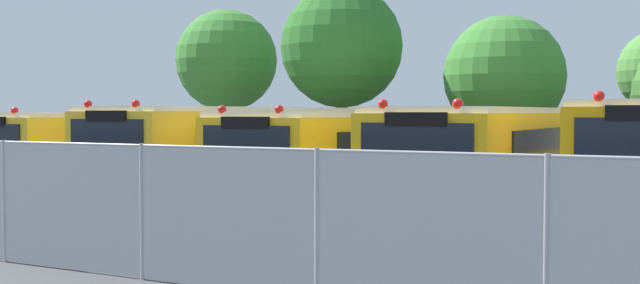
# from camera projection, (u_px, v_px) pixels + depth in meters

# --- Properties ---
(ground_plane) EXTENTS (160.00, 160.00, 0.00)m
(ground_plane) POSITION_uv_depth(u_px,v_px,m) (362.00, 205.00, 20.11)
(ground_plane) COLOR #424244
(school_bus_0) EXTENTS (2.69, 10.98, 2.51)m
(school_bus_0) POSITION_uv_depth(u_px,v_px,m) (139.00, 148.00, 23.32)
(school_bus_0) COLOR yellow
(school_bus_0) RESTS_ON ground_plane
(school_bus_1) EXTENTS (2.63, 11.56, 2.66)m
(school_bus_1) POSITION_uv_depth(u_px,v_px,m) (248.00, 148.00, 21.76)
(school_bus_1) COLOR yellow
(school_bus_1) RESTS_ON ground_plane
(school_bus_2) EXTENTS (2.77, 11.26, 2.53)m
(school_bus_2) POSITION_uv_depth(u_px,v_px,m) (366.00, 153.00, 20.20)
(school_bus_2) COLOR yellow
(school_bus_2) RESTS_ON ground_plane
(school_bus_3) EXTENTS (2.60, 11.68, 2.62)m
(school_bus_3) POSITION_uv_depth(u_px,v_px,m) (504.00, 155.00, 18.30)
(school_bus_3) COLOR yellow
(school_bus_3) RESTS_ON ground_plane
(tree_0) EXTENTS (4.48, 4.48, 6.92)m
(tree_0) POSITION_uv_depth(u_px,v_px,m) (223.00, 59.00, 34.45)
(tree_0) COLOR #4C3823
(tree_0) RESTS_ON ground_plane
(tree_1) EXTENTS (4.84, 4.84, 7.40)m
(tree_1) POSITION_uv_depth(u_px,v_px,m) (340.00, 48.00, 30.75)
(tree_1) COLOR #4C3823
(tree_1) RESTS_ON ground_plane
(tree_2) EXTENTS (4.47, 4.47, 5.96)m
(tree_2) POSITION_uv_depth(u_px,v_px,m) (501.00, 77.00, 28.79)
(tree_2) COLOR #4C3823
(tree_2) RESTS_ON ground_plane
(chainlink_fence) EXTENTS (19.84, 0.07, 1.95)m
(chainlink_fence) POSITION_uv_depth(u_px,v_px,m) (69.00, 204.00, 11.75)
(chainlink_fence) COLOR #9EA0A3
(chainlink_fence) RESTS_ON ground_plane
(traffic_cone) EXTENTS (0.50, 0.50, 0.66)m
(traffic_cone) POSITION_uv_depth(u_px,v_px,m) (202.00, 243.00, 12.29)
(traffic_cone) COLOR #EA5914
(traffic_cone) RESTS_ON ground_plane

